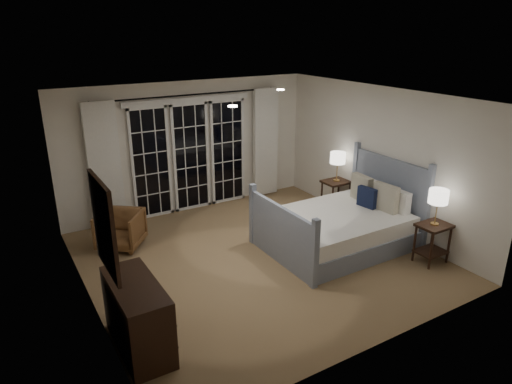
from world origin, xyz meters
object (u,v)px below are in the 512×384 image
bed (340,226)px  nightstand_right (336,192)px  lamp_right (338,158)px  lamp_left (438,197)px  nightstand_left (433,237)px  armchair (120,230)px  dresser (138,316)px

bed → nightstand_right: bed is taller
nightstand_right → lamp_right: (-0.00, 0.00, 0.67)m
lamp_left → nightstand_left: bearing=153.4°
nightstand_left → armchair: bearing=143.1°
nightstand_right → nightstand_left: bearing=-91.0°
lamp_right → dresser: 4.95m
lamp_left → dresser: bearing=175.4°
nightstand_right → lamp_left: (-0.04, -2.29, 0.64)m
armchair → bed: bearing=8.7°
nightstand_left → armchair: nightstand_left is taller
bed → nightstand_left: 1.43m
bed → armchair: 3.60m
nightstand_left → dresser: size_ratio=0.54×
bed → dresser: 3.73m
nightstand_right → bed: bearing=-127.3°
bed → armchair: bearing=150.2°
nightstand_right → dresser: dresser is taller
nightstand_right → lamp_left: size_ratio=1.18×
lamp_left → armchair: (-3.94, 2.96, -0.76)m
nightstand_left → dresser: 4.48m
nightstand_left → lamp_left: bearing=-26.6°
lamp_right → dresser: size_ratio=0.49×
lamp_right → armchair: lamp_right is taller
bed → lamp_left: size_ratio=4.14×
bed → dresser: (-3.64, -0.81, 0.07)m
nightstand_right → dresser: bearing=-156.8°
lamp_right → dresser: lamp_right is taller
armchair → dresser: size_ratio=0.59×
nightstand_right → lamp_right: bearing=180.0°
nightstand_right → armchair: (-3.98, 0.67, -0.12)m
nightstand_left → lamp_left: 0.66m
lamp_left → bed: bearing=124.9°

